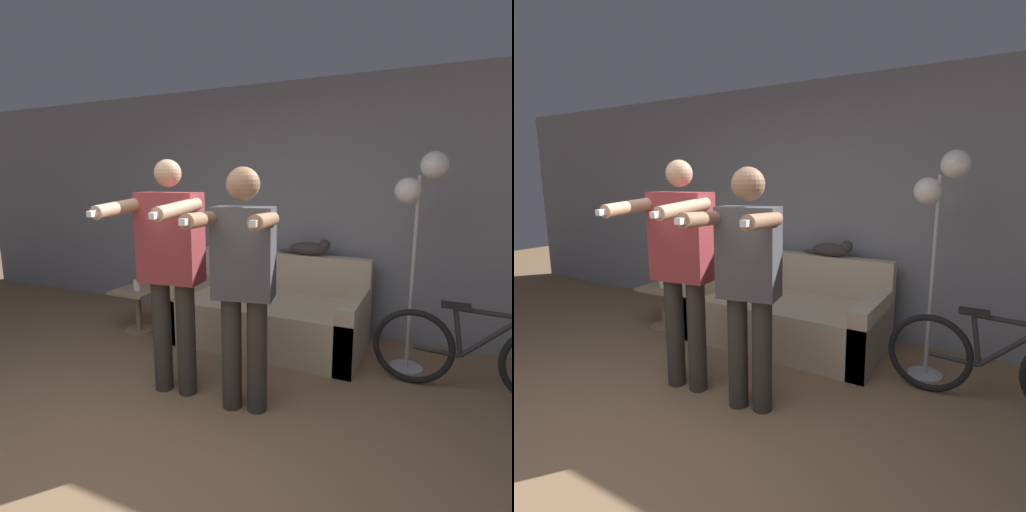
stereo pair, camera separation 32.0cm
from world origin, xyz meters
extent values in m
plane|color=#846647|center=(0.00, 0.00, 0.00)|extent=(16.00, 16.00, 0.00)
cube|color=gray|center=(0.00, 2.84, 1.30)|extent=(10.00, 0.05, 2.60)
cube|color=beige|center=(-0.05, 2.22, 0.23)|extent=(1.87, 0.92, 0.45)
cube|color=beige|center=(-0.05, 2.61, 0.65)|extent=(1.87, 0.14, 0.39)
cube|color=beige|center=(-0.90, 2.22, 0.30)|extent=(0.16, 0.92, 0.59)
cube|color=beige|center=(0.81, 2.22, 0.30)|extent=(0.16, 0.92, 0.59)
cylinder|color=#38332D|center=(-0.42, 1.06, 0.43)|extent=(0.14, 0.14, 0.86)
cylinder|color=#38332D|center=(-0.22, 1.08, 0.43)|extent=(0.14, 0.14, 0.86)
cube|color=#9E383D|center=(-0.32, 1.07, 1.19)|extent=(0.47, 0.27, 0.65)
sphere|color=tan|center=(-0.32, 1.07, 1.64)|extent=(0.19, 0.19, 0.19)
cylinder|color=tan|center=(-0.51, 0.80, 1.42)|extent=(0.14, 0.51, 0.12)
cube|color=white|center=(-0.48, 0.55, 1.40)|extent=(0.05, 0.13, 0.04)
cylinder|color=tan|center=(-0.08, 0.85, 1.42)|extent=(0.14, 0.51, 0.12)
cube|color=white|center=(-0.06, 0.60, 1.40)|extent=(0.05, 0.13, 0.04)
cylinder|color=#38332D|center=(0.18, 1.05, 0.41)|extent=(0.14, 0.14, 0.82)
cylinder|color=#38332D|center=(0.36, 1.09, 0.41)|extent=(0.14, 0.14, 0.82)
cube|color=#4C4C51|center=(0.27, 1.07, 1.12)|extent=(0.44, 0.30, 0.61)
sphere|color=#9E7051|center=(0.27, 1.07, 1.57)|extent=(0.22, 0.22, 0.22)
cylinder|color=#9E7051|center=(0.13, 0.79, 1.36)|extent=(0.19, 0.51, 0.11)
cube|color=white|center=(0.18, 0.55, 1.38)|extent=(0.06, 0.13, 0.04)
cylinder|color=#9E7051|center=(0.50, 0.87, 1.36)|extent=(0.19, 0.51, 0.11)
cube|color=white|center=(0.56, 0.62, 1.38)|extent=(0.06, 0.13, 0.04)
ellipsoid|color=#3D3833|center=(0.24, 2.61, 0.91)|extent=(0.40, 0.15, 0.13)
sphere|color=#3D3833|center=(0.41, 2.61, 0.96)|extent=(0.11, 0.11, 0.11)
ellipsoid|color=#3D3833|center=(0.03, 2.63, 0.87)|extent=(0.22, 0.04, 0.04)
cone|color=#3D3833|center=(0.39, 2.59, 1.00)|extent=(0.03, 0.03, 0.03)
cone|color=#3D3833|center=(0.39, 2.63, 1.00)|extent=(0.03, 0.03, 0.03)
cylinder|color=#B2B2B7|center=(1.27, 2.19, 0.01)|extent=(0.28, 0.28, 0.02)
cylinder|color=#B2B2B7|center=(1.27, 2.19, 0.82)|extent=(0.03, 0.03, 1.63)
sphere|color=white|center=(1.37, 2.19, 1.71)|extent=(0.21, 0.21, 0.21)
sphere|color=white|center=(1.19, 2.19, 1.51)|extent=(0.21, 0.21, 0.21)
cylinder|color=#A38460|center=(-1.43, 1.95, 0.01)|extent=(0.31, 0.31, 0.02)
cylinder|color=#A38460|center=(-1.43, 1.95, 0.21)|extent=(0.06, 0.06, 0.43)
cube|color=#A38460|center=(-1.43, 1.95, 0.44)|extent=(0.44, 0.44, 0.03)
cylinder|color=white|center=(-1.40, 1.92, 0.52)|extent=(0.08, 0.08, 0.11)
torus|color=black|center=(1.32, 1.95, 0.31)|extent=(0.61, 0.05, 0.61)
cylinder|color=#282828|center=(1.84, 1.95, 0.47)|extent=(0.39, 0.04, 0.38)
cylinder|color=#282828|center=(1.62, 1.95, 0.47)|extent=(0.10, 0.04, 0.37)
cylinder|color=#282828|center=(1.81, 1.95, 0.65)|extent=(0.43, 0.04, 0.05)
cylinder|color=#282828|center=(1.49, 1.95, 0.30)|extent=(0.34, 0.04, 0.05)
cube|color=black|center=(1.59, 1.95, 0.68)|extent=(0.20, 0.07, 0.04)
camera|label=1|loc=(1.42, -1.26, 1.59)|focal=28.00mm
camera|label=2|loc=(1.70, -1.11, 1.59)|focal=28.00mm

